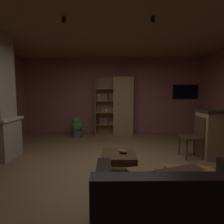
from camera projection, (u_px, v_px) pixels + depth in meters
floor at (112, 169)px, 3.37m from camera, size 6.37×6.18×0.02m
wall_back at (113, 96)px, 6.35m from camera, size 6.49×0.06×2.73m
ceiling at (112, 19)px, 3.11m from camera, size 6.37×6.18×0.02m
window_pane_back at (105, 101)px, 6.33m from camera, size 0.66×0.01×0.89m
bookshelf_cabinet at (120, 107)px, 6.11m from camera, size 1.31×0.41×2.02m
leather_couch at (178, 215)px, 1.60m from camera, size 1.57×0.93×0.84m
coffee_table at (119, 157)px, 3.04m from camera, size 0.58×0.67×0.41m
table_book_0 at (123, 151)px, 3.10m from camera, size 0.14×0.10×0.02m
table_book_1 at (123, 151)px, 3.00m from camera, size 0.13×0.12×0.03m
dining_chair at (195, 134)px, 3.93m from camera, size 0.45×0.45×0.92m
potted_floor_plant at (77, 127)px, 5.88m from camera, size 0.37×0.38×0.69m
wall_mounted_tv at (185, 92)px, 6.23m from camera, size 0.88×0.06×0.50m
track_light_spot_1 at (64, 20)px, 2.94m from camera, size 0.07×0.07×0.09m
track_light_spot_2 at (153, 19)px, 2.92m from camera, size 0.07×0.07×0.09m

